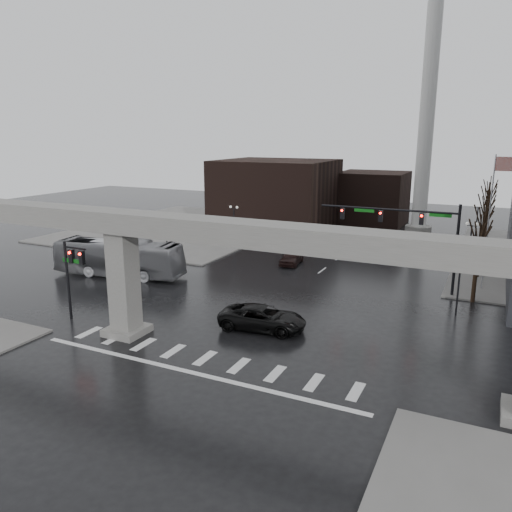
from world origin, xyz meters
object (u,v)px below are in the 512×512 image
object	(u,v)px
signal_mast_arm	(411,227)
city_bus	(119,258)
far_car	(292,257)
pickup_truck	(263,318)

from	to	relation	value
signal_mast_arm	city_bus	world-z (taller)	signal_mast_arm
city_bus	signal_mast_arm	bearing A→B (deg)	-83.22
city_bus	far_car	distance (m)	17.98
signal_mast_arm	city_bus	distance (m)	27.73
pickup_truck	signal_mast_arm	bearing A→B (deg)	-36.51
pickup_truck	far_car	distance (m)	18.87
signal_mast_arm	far_car	world-z (taller)	signal_mast_arm
signal_mast_arm	pickup_truck	size ratio (longest dim) A/B	1.95
pickup_truck	city_bus	bearing A→B (deg)	63.40
pickup_truck	far_car	world-z (taller)	pickup_truck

